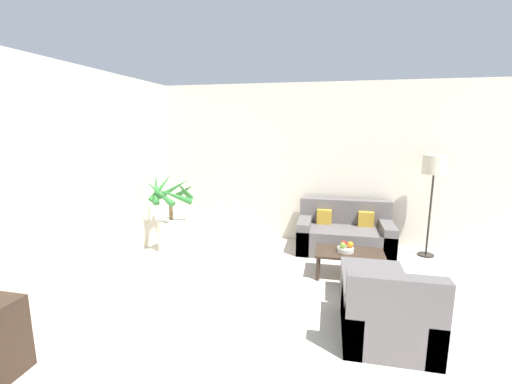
# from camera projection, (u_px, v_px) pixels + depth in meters

# --- Properties ---
(wall_back) EXTENTS (8.53, 0.06, 2.70)m
(wall_back) POSITION_uv_depth(u_px,v_px,m) (362.00, 165.00, 5.69)
(wall_back) COLOR beige
(wall_back) RESTS_ON ground_plane
(wall_left) EXTENTS (0.06, 8.08, 2.70)m
(wall_left) POSITION_uv_depth(u_px,v_px,m) (12.00, 194.00, 3.27)
(wall_left) COLOR beige
(wall_left) RESTS_ON ground_plane
(potted_palm) EXTENTS (0.76, 0.84, 1.27)m
(potted_palm) POSITION_uv_depth(u_px,v_px,m) (172.00, 223.00, 5.48)
(potted_palm) COLOR beige
(potted_palm) RESTS_ON ground_plane
(sofa_loveseat) EXTENTS (1.47, 0.78, 0.79)m
(sofa_loveseat) POSITION_uv_depth(u_px,v_px,m) (344.00, 235.00, 5.50)
(sofa_loveseat) COLOR #605B5B
(sofa_loveseat) RESTS_ON ground_plane
(floor_lamp) EXTENTS (0.34, 0.34, 1.57)m
(floor_lamp) POSITION_uv_depth(u_px,v_px,m) (434.00, 170.00, 5.09)
(floor_lamp) COLOR #2D2823
(floor_lamp) RESTS_ON ground_plane
(coffee_table) EXTENTS (0.89, 0.50, 0.35)m
(coffee_table) POSITION_uv_depth(u_px,v_px,m) (349.00, 255.00, 4.55)
(coffee_table) COLOR #38281E
(coffee_table) RESTS_ON ground_plane
(fruit_bowl) EXTENTS (0.22, 0.22, 0.05)m
(fruit_bowl) POSITION_uv_depth(u_px,v_px,m) (346.00, 250.00, 4.55)
(fruit_bowl) COLOR beige
(fruit_bowl) RESTS_ON coffee_table
(apple_red) EXTENTS (0.08, 0.08, 0.08)m
(apple_red) POSITION_uv_depth(u_px,v_px,m) (344.00, 243.00, 4.59)
(apple_red) COLOR red
(apple_red) RESTS_ON fruit_bowl
(apple_green) EXTENTS (0.08, 0.08, 0.08)m
(apple_green) POSITION_uv_depth(u_px,v_px,m) (343.00, 245.00, 4.52)
(apple_green) COLOR olive
(apple_green) RESTS_ON fruit_bowl
(orange_fruit) EXTENTS (0.09, 0.09, 0.09)m
(orange_fruit) POSITION_uv_depth(u_px,v_px,m) (350.00, 245.00, 4.54)
(orange_fruit) COLOR orange
(orange_fruit) RESTS_ON fruit_bowl
(armchair) EXTENTS (0.81, 0.84, 0.78)m
(armchair) POSITION_uv_depth(u_px,v_px,m) (388.00, 315.00, 3.19)
(armchair) COLOR #605B5B
(armchair) RESTS_ON ground_plane
(ottoman) EXTENTS (0.68, 0.51, 0.40)m
(ottoman) POSITION_uv_depth(u_px,v_px,m) (371.00, 283.00, 3.95)
(ottoman) COLOR #605B5B
(ottoman) RESTS_ON ground_plane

